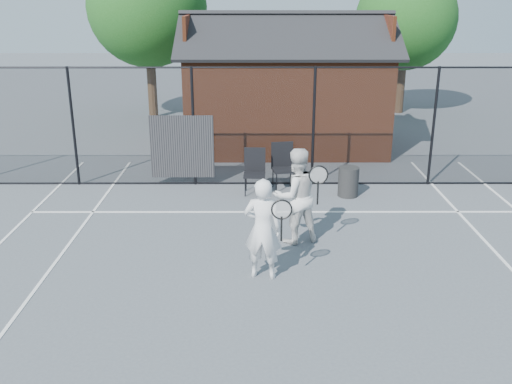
{
  "coord_description": "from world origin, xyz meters",
  "views": [
    {
      "loc": [
        -0.46,
        -8.97,
        4.63
      ],
      "look_at": [
        -0.44,
        1.21,
        1.1
      ],
      "focal_mm": 40.0,
      "sensor_mm": 36.0,
      "label": 1
    }
  ],
  "objects_px": {
    "chair_left": "(284,168)",
    "chair_right": "(254,173)",
    "clubhouse": "(285,96)",
    "player_front": "(263,229)",
    "waste_bin": "(348,182)",
    "player_back": "(296,196)"
  },
  "relations": [
    {
      "from": "player_front",
      "to": "chair_right",
      "type": "height_order",
      "value": "player_front"
    },
    {
      "from": "clubhouse",
      "to": "chair_left",
      "type": "relative_size",
      "value": 5.71
    },
    {
      "from": "clubhouse",
      "to": "player_back",
      "type": "relative_size",
      "value": 3.43
    },
    {
      "from": "chair_left",
      "to": "waste_bin",
      "type": "xyz_separation_m",
      "value": [
        1.54,
        -0.5,
        -0.21
      ]
    },
    {
      "from": "clubhouse",
      "to": "player_front",
      "type": "xyz_separation_m",
      "value": [
        -0.83,
        -9.09,
        -0.71
      ]
    },
    {
      "from": "player_front",
      "to": "chair_right",
      "type": "relative_size",
      "value": 1.65
    },
    {
      "from": "player_front",
      "to": "chair_left",
      "type": "xyz_separation_m",
      "value": [
        0.58,
        4.69,
        -0.32
      ]
    },
    {
      "from": "player_back",
      "to": "chair_right",
      "type": "bearing_deg",
      "value": 105.81
    },
    {
      "from": "waste_bin",
      "to": "player_back",
      "type": "bearing_deg",
      "value": -118.66
    },
    {
      "from": "chair_right",
      "to": "player_front",
      "type": "bearing_deg",
      "value": -85.84
    },
    {
      "from": "chair_left",
      "to": "chair_right",
      "type": "distance_m",
      "value": 0.8
    },
    {
      "from": "player_back",
      "to": "chair_left",
      "type": "distance_m",
      "value": 3.2
    },
    {
      "from": "clubhouse",
      "to": "chair_left",
      "type": "bearing_deg",
      "value": -93.19
    },
    {
      "from": "clubhouse",
      "to": "chair_right",
      "type": "height_order",
      "value": "clubhouse"
    },
    {
      "from": "chair_right",
      "to": "waste_bin",
      "type": "bearing_deg",
      "value": -1.93
    },
    {
      "from": "chair_right",
      "to": "waste_bin",
      "type": "relative_size",
      "value": 1.5
    },
    {
      "from": "player_front",
      "to": "waste_bin",
      "type": "height_order",
      "value": "player_front"
    },
    {
      "from": "chair_left",
      "to": "waste_bin",
      "type": "distance_m",
      "value": 1.63
    },
    {
      "from": "player_front",
      "to": "waste_bin",
      "type": "distance_m",
      "value": 4.73
    },
    {
      "from": "player_front",
      "to": "waste_bin",
      "type": "relative_size",
      "value": 2.47
    },
    {
      "from": "player_back",
      "to": "chair_left",
      "type": "relative_size",
      "value": 1.67
    },
    {
      "from": "player_front",
      "to": "player_back",
      "type": "distance_m",
      "value": 1.65
    }
  ]
}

